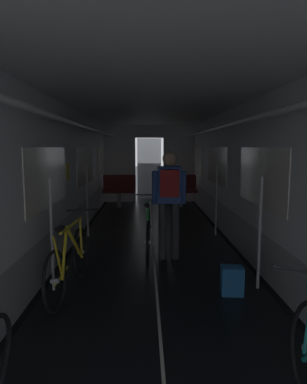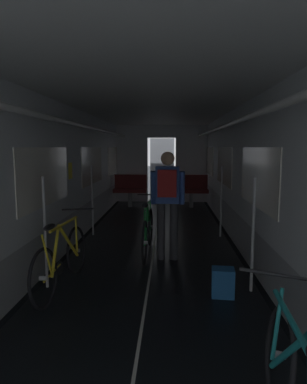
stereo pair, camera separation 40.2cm
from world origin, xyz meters
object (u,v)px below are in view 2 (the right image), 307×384
at_px(bicycle_yellow, 62,259).
at_px(backpack_on_floor, 223,282).
at_px(bench_seat_far_left, 130,187).
at_px(bench_seat_far_right, 191,188).
at_px(bicycle_green_in_aisle, 148,231).
at_px(person_cyclist_aisle, 167,196).

xyz_separation_m(bicycle_yellow, backpack_on_floor, (1.96, -0.12, -0.21)).
bearing_deg(bench_seat_far_left, bench_seat_far_right, 0.00).
distance_m(bicycle_yellow, backpack_on_floor, 1.97).
xyz_separation_m(bench_seat_far_left, bicycle_green_in_aisle, (0.81, -4.56, -0.18)).
distance_m(bench_seat_far_right, person_cyclist_aisle, 4.89).
height_order(bench_seat_far_left, person_cyclist_aisle, person_cyclist_aisle).
relative_size(person_cyclist_aisle, bicycle_green_in_aisle, 1.00).
relative_size(bench_seat_far_right, bicycle_yellow, 0.58).
height_order(bench_seat_far_right, bicycle_green_in_aisle, bench_seat_far_right).
distance_m(person_cyclist_aisle, backpack_on_floor, 1.70).
bearing_deg(bench_seat_far_left, person_cyclist_aisle, -76.77).
bearing_deg(person_cyclist_aisle, bicycle_yellow, -137.22).
bearing_deg(bicycle_green_in_aisle, bench_seat_far_left, 100.09).
bearing_deg(backpack_on_floor, person_cyclist_aisle, 116.95).
height_order(bicycle_yellow, backpack_on_floor, bicycle_yellow).
bearing_deg(person_cyclist_aisle, bicycle_green_in_aisle, 140.39).
relative_size(bicycle_yellow, bicycle_green_in_aisle, 1.00).
bearing_deg(backpack_on_floor, bicycle_green_in_aisle, 122.09).
distance_m(person_cyclist_aisle, bicycle_green_in_aisle, 0.76).
bearing_deg(person_cyclist_aisle, bench_seat_far_left, 103.23).
relative_size(bench_seat_far_right, bicycle_green_in_aisle, 0.58).
height_order(person_cyclist_aisle, bicycle_green_in_aisle, person_cyclist_aisle).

